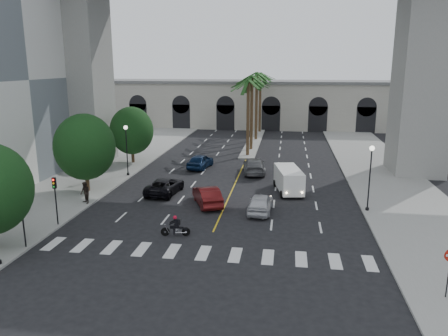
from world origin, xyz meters
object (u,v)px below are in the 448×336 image
Objects in this scene: lamp_post_left_far at (127,146)px; lamp_post_right at (370,173)px; pedestrian_a at (25,203)px; motorcycle_rider at (176,227)px; car_c at (165,186)px; car_e at (200,161)px; car_b at (207,196)px; pedestrian_b at (85,193)px; car_a at (261,203)px; traffic_signal_far at (55,193)px; cargo_van at (289,179)px; car_d at (254,166)px; traffic_signal_near at (22,211)px.

lamp_post_right is at bearing -19.33° from lamp_post_left_far.
pedestrian_a is (-26.50, -4.47, -2.26)m from lamp_post_right.
car_c is (-3.53, 9.61, 0.06)m from motorcycle_rider.
car_c is at bearing 91.64° from car_e.
motorcycle_rider is 0.42× the size of car_e.
car_b is 14.29m from pedestrian_a.
car_c is 1.09× the size of car_e.
pedestrian_b is at bearing 10.25° from pedestrian_a.
pedestrian_a is at bearing -4.97° from car_b.
motorcycle_rider is (9.05, -15.02, -2.56)m from lamp_post_left_far.
car_a is (-8.39, -1.27, -2.47)m from lamp_post_right.
cargo_van is at bearing 34.02° from traffic_signal_far.
lamp_post_left_far reaches higher than car_d.
lamp_post_left_far reaches higher than car_e.
car_b is at bearing 112.35° from car_e.
lamp_post_right is at bearing -18.75° from pedestrian_a.
cargo_van is 22.24m from pedestrian_a.
traffic_signal_far is 5.12m from pedestrian_b.
pedestrian_b is (-0.20, 8.90, -1.44)m from traffic_signal_near.
car_b is at bearing 154.12° from car_c.
cargo_van is (11.08, 2.04, 0.51)m from car_c.
traffic_signal_near is 22.42m from cargo_van.
lamp_post_left_far is 1.21× the size of car_a.
car_c is (5.51, -5.41, -2.50)m from lamp_post_left_far.
lamp_post_right is at bearing 157.38° from car_b.
car_d is (12.80, 21.87, -1.70)m from traffic_signal_near.
motorcycle_rider is at bearing -3.31° from traffic_signal_far.
lamp_post_left_far reaches higher than car_b.
car_d is at bearing -124.73° from car_c.
car_d reaches higher than car_a.
car_e is 15.90m from pedestrian_b.
traffic_signal_far reaches higher than cargo_van.
pedestrian_a is (-9.21, -7.06, 0.25)m from car_c.
pedestrian_a is at bearing -167.00° from cargo_van.
car_a is 0.92× the size of car_b.
car_a is 2.71× the size of pedestrian_a.
car_b is 1.02× the size of car_e.
traffic_signal_near reaches higher than motorcycle_rider.
cargo_van is at bearing -167.84° from car_b.
cargo_van is at bearing -164.24° from car_c.
cargo_van is at bearing -11.48° from lamp_post_left_far.
lamp_post_right is 17.66m from car_c.
lamp_post_left_far reaches higher than pedestrian_b.
car_d is at bearing 54.39° from traffic_signal_far.
car_a is 4.67m from car_b.
lamp_post_left_far is 17.72m from motorcycle_rider.
motorcycle_rider is 7.86m from car_a.
motorcycle_rider is 0.46× the size of car_a.
traffic_signal_far is at bearing -164.02° from lamp_post_right.
traffic_signal_far is at bearing -47.58° from pedestrian_b.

